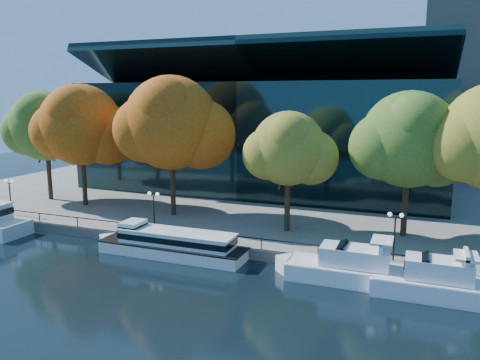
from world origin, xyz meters
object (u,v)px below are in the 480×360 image
at_px(tree_0, 47,127).
at_px(lamp_2, 395,225).
at_px(tree_1, 82,127).
at_px(tree_3, 290,150).
at_px(cruiser_far, 438,282).
at_px(lamp_0, 10,189).
at_px(tour_boat, 169,243).
at_px(cruiser_near, 355,268).
at_px(tree_2, 173,125).
at_px(tree_4, 411,142).
at_px(lamp_1, 154,202).

height_order(tree_0, lamp_2, tree_0).
distance_m(tree_1, lamp_2, 37.62).
xyz_separation_m(tree_1, tree_3, (26.11, -1.72, -1.54)).
bearing_deg(cruiser_far, lamp_2, 128.96).
height_order(tree_1, lamp_0, tree_1).
distance_m(tree_3, lamp_0, 31.80).
xyz_separation_m(tour_boat, cruiser_near, (16.58, -0.25, -0.07)).
bearing_deg(tree_2, cruiser_far, -21.35).
relative_size(tour_boat, lamp_0, 3.74).
relative_size(tree_1, tree_4, 1.07).
distance_m(lamp_0, lamp_1, 18.70).
xyz_separation_m(tree_2, lamp_0, (-17.35, -6.56, -7.15)).
relative_size(cruiser_near, tree_3, 1.08).
distance_m(tree_4, lamp_1, 25.15).
bearing_deg(tree_1, tree_3, -3.77).
bearing_deg(lamp_1, cruiser_near, -9.62).
height_order(cruiser_far, lamp_1, lamp_1).
height_order(tree_3, lamp_0, tree_3).
distance_m(cruiser_far, lamp_0, 44.81).
bearing_deg(tree_1, tree_4, 1.04).
bearing_deg(cruiser_near, lamp_0, 175.00).
height_order(tour_boat, lamp_0, lamp_0).
height_order(tree_4, lamp_2, tree_4).
bearing_deg(tree_2, lamp_2, -15.35).
height_order(tour_boat, tree_3, tree_3).
xyz_separation_m(tree_1, lamp_2, (36.39, -6.84, -6.65)).
distance_m(cruiser_far, lamp_1, 26.31).
bearing_deg(tree_2, tree_4, 2.22).
bearing_deg(lamp_1, lamp_0, 180.00).
bearing_deg(lamp_2, tree_2, 164.65).
height_order(tree_3, tree_4, tree_4).
bearing_deg(lamp_0, lamp_2, 0.00).
relative_size(tree_3, lamp_2, 2.95).
height_order(tree_3, lamp_1, tree_3).
distance_m(tour_boat, tree_4, 24.20).
height_order(cruiser_far, tree_4, tree_4).
bearing_deg(lamp_0, cruiser_far, -5.22).
relative_size(tree_4, lamp_1, 3.42).
height_order(tour_boat, cruiser_near, cruiser_near).
relative_size(tour_boat, tree_0, 1.08).
relative_size(cruiser_far, tree_3, 0.95).
height_order(cruiser_far, tree_2, tree_2).
bearing_deg(tree_4, tree_0, 179.44).
distance_m(cruiser_near, cruiser_far, 5.93).
distance_m(tour_boat, lamp_2, 19.63).
bearing_deg(tour_boat, tree_1, 149.92).
relative_size(cruiser_near, lamp_2, 3.17).
bearing_deg(tree_2, tree_1, 178.72).
bearing_deg(tree_1, cruiser_near, -16.83).
height_order(cruiser_near, lamp_1, lamp_1).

